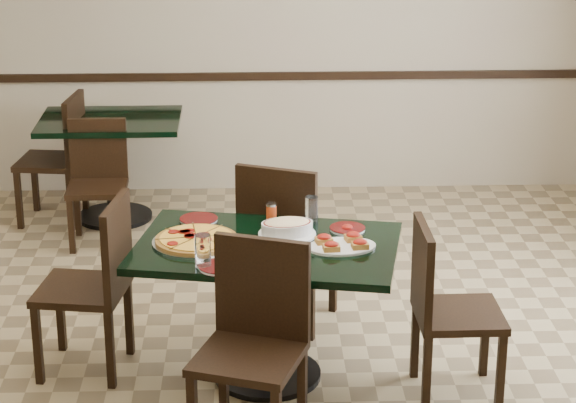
{
  "coord_description": "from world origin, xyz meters",
  "views": [
    {
      "loc": [
        -0.08,
        -5.6,
        2.85
      ],
      "look_at": [
        0.12,
        0.0,
        0.86
      ],
      "focal_mm": 70.0,
      "sensor_mm": 36.0,
      "label": 1
    }
  ],
  "objects_px": {
    "pepperoni_pizza": "(197,240)",
    "chair_left": "(98,277)",
    "back_chair_near": "(98,175)",
    "back_chair_left": "(61,152)",
    "chair_right": "(443,302)",
    "chair_far": "(284,236)",
    "chair_near": "(255,333)",
    "back_table": "(111,149)",
    "bruschetta_platter": "(342,244)",
    "bread_basket": "(280,253)",
    "main_table": "(267,277)",
    "lasagna_casserole": "(287,227)"
  },
  "relations": [
    {
      "from": "chair_far",
      "to": "bread_basket",
      "type": "bearing_deg",
      "value": 109.29
    },
    {
      "from": "back_chair_near",
      "to": "lasagna_casserole",
      "type": "distance_m",
      "value": 2.28
    },
    {
      "from": "main_table",
      "to": "lasagna_casserole",
      "type": "height_order",
      "value": "lasagna_casserole"
    },
    {
      "from": "chair_left",
      "to": "bread_basket",
      "type": "xyz_separation_m",
      "value": [
        0.94,
        -0.34,
        0.26
      ]
    },
    {
      "from": "back_table",
      "to": "pepperoni_pizza",
      "type": "relative_size",
      "value": 2.2
    },
    {
      "from": "back_table",
      "to": "chair_left",
      "type": "relative_size",
      "value": 1.05
    },
    {
      "from": "bruschetta_platter",
      "to": "chair_near",
      "type": "bearing_deg",
      "value": -137.18
    },
    {
      "from": "back_chair_left",
      "to": "bread_basket",
      "type": "relative_size",
      "value": 3.51
    },
    {
      "from": "chair_near",
      "to": "lasagna_casserole",
      "type": "relative_size",
      "value": 3.28
    },
    {
      "from": "back_chair_near",
      "to": "back_chair_left",
      "type": "bearing_deg",
      "value": 127.53
    },
    {
      "from": "back_chair_left",
      "to": "pepperoni_pizza",
      "type": "xyz_separation_m",
      "value": [
        1.06,
        -2.37,
        0.25
      ]
    },
    {
      "from": "pepperoni_pizza",
      "to": "back_table",
      "type": "bearing_deg",
      "value": 106.51
    },
    {
      "from": "back_table",
      "to": "bruschetta_platter",
      "type": "relative_size",
      "value": 2.63
    },
    {
      "from": "chair_far",
      "to": "chair_near",
      "type": "height_order",
      "value": "chair_far"
    },
    {
      "from": "back_table",
      "to": "chair_near",
      "type": "distance_m",
      "value": 3.2
    },
    {
      "from": "pepperoni_pizza",
      "to": "lasagna_casserole",
      "type": "distance_m",
      "value": 0.47
    },
    {
      "from": "back_chair_near",
      "to": "lasagna_casserole",
      "type": "relative_size",
      "value": 2.81
    },
    {
      "from": "back_chair_left",
      "to": "bread_basket",
      "type": "bearing_deg",
      "value": 37.06
    },
    {
      "from": "chair_far",
      "to": "back_chair_left",
      "type": "height_order",
      "value": "chair_far"
    },
    {
      "from": "main_table",
      "to": "back_chair_left",
      "type": "relative_size",
      "value": 1.56
    },
    {
      "from": "main_table",
      "to": "bruschetta_platter",
      "type": "bearing_deg",
      "value": 1.53
    },
    {
      "from": "main_table",
      "to": "chair_left",
      "type": "xyz_separation_m",
      "value": [
        -0.88,
        0.12,
        -0.03
      ]
    },
    {
      "from": "chair_far",
      "to": "lasagna_casserole",
      "type": "xyz_separation_m",
      "value": [
        0.0,
        -0.48,
        0.23
      ]
    },
    {
      "from": "main_table",
      "to": "bruschetta_platter",
      "type": "height_order",
      "value": "bruschetta_platter"
    },
    {
      "from": "back_chair_near",
      "to": "bruschetta_platter",
      "type": "height_order",
      "value": "back_chair_near"
    },
    {
      "from": "chair_right",
      "to": "chair_far",
      "type": "bearing_deg",
      "value": 42.74
    },
    {
      "from": "chair_right",
      "to": "back_chair_near",
      "type": "distance_m",
      "value": 2.98
    },
    {
      "from": "pepperoni_pizza",
      "to": "bruschetta_platter",
      "type": "relative_size",
      "value": 1.2
    },
    {
      "from": "bread_basket",
      "to": "back_chair_near",
      "type": "bearing_deg",
      "value": 141.68
    },
    {
      "from": "pepperoni_pizza",
      "to": "chair_left",
      "type": "bearing_deg",
      "value": 170.66
    },
    {
      "from": "back_table",
      "to": "bread_basket",
      "type": "relative_size",
      "value": 3.75
    },
    {
      "from": "chair_right",
      "to": "pepperoni_pizza",
      "type": "xyz_separation_m",
      "value": [
        -1.23,
        0.24,
        0.25
      ]
    },
    {
      "from": "bread_basket",
      "to": "chair_near",
      "type": "bearing_deg",
      "value": -84.84
    },
    {
      "from": "back_table",
      "to": "chair_far",
      "type": "bearing_deg",
      "value": -57.76
    },
    {
      "from": "chair_near",
      "to": "chair_right",
      "type": "relative_size",
      "value": 1.07
    },
    {
      "from": "chair_far",
      "to": "chair_right",
      "type": "bearing_deg",
      "value": 155.68
    },
    {
      "from": "chair_far",
      "to": "bruschetta_platter",
      "type": "distance_m",
      "value": 0.75
    },
    {
      "from": "back_table",
      "to": "back_chair_left",
      "type": "height_order",
      "value": "back_chair_left"
    },
    {
      "from": "main_table",
      "to": "back_table",
      "type": "relative_size",
      "value": 1.46
    },
    {
      "from": "back_chair_left",
      "to": "lasagna_casserole",
      "type": "distance_m",
      "value": 2.76
    },
    {
      "from": "chair_near",
      "to": "pepperoni_pizza",
      "type": "xyz_separation_m",
      "value": [
        -0.29,
        0.64,
        0.21
      ]
    },
    {
      "from": "bruschetta_platter",
      "to": "chair_far",
      "type": "bearing_deg",
      "value": 104.25
    },
    {
      "from": "chair_far",
      "to": "chair_left",
      "type": "relative_size",
      "value": 1.05
    },
    {
      "from": "back_chair_left",
      "to": "chair_left",
      "type": "bearing_deg",
      "value": 20.86
    },
    {
      "from": "chair_near",
      "to": "pepperoni_pizza",
      "type": "distance_m",
      "value": 0.73
    },
    {
      "from": "back_chair_left",
      "to": "pepperoni_pizza",
      "type": "relative_size",
      "value": 2.05
    },
    {
      "from": "chair_far",
      "to": "lasagna_casserole",
      "type": "bearing_deg",
      "value": 112.51
    },
    {
      "from": "chair_left",
      "to": "bruschetta_platter",
      "type": "height_order",
      "value": "chair_left"
    },
    {
      "from": "back_chair_near",
      "to": "chair_far",
      "type": "bearing_deg",
      "value": -50.08
    },
    {
      "from": "chair_far",
      "to": "back_chair_near",
      "type": "height_order",
      "value": "chair_far"
    }
  ]
}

